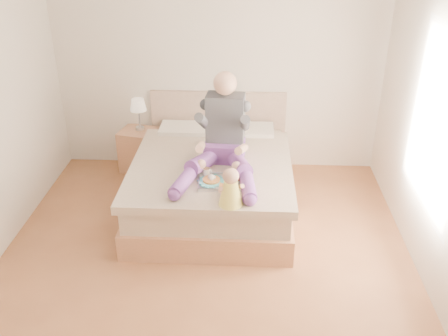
{
  "coord_description": "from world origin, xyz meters",
  "views": [
    {
      "loc": [
        0.38,
        -3.81,
        3.03
      ],
      "look_at": [
        0.15,
        0.6,
        0.71
      ],
      "focal_mm": 40.0,
      "sensor_mm": 36.0,
      "label": 1
    }
  ],
  "objects_px": {
    "adult": "(223,140)",
    "tray": "(220,180)",
    "bed": "(213,178)",
    "baby": "(230,190)",
    "nightstand": "(140,150)"
  },
  "relations": [
    {
      "from": "adult",
      "to": "tray",
      "type": "distance_m",
      "value": 0.47
    },
    {
      "from": "bed",
      "to": "baby",
      "type": "xyz_separation_m",
      "value": [
        0.24,
        -1.0,
        0.44
      ]
    },
    {
      "from": "bed",
      "to": "tray",
      "type": "relative_size",
      "value": 4.81
    },
    {
      "from": "adult",
      "to": "nightstand",
      "type": "bearing_deg",
      "value": 142.28
    },
    {
      "from": "baby",
      "to": "tray",
      "type": "bearing_deg",
      "value": 89.44
    },
    {
      "from": "adult",
      "to": "baby",
      "type": "distance_m",
      "value": 0.8
    },
    {
      "from": "adult",
      "to": "bed",
      "type": "bearing_deg",
      "value": 123.98
    },
    {
      "from": "tray",
      "to": "nightstand",
      "type": "bearing_deg",
      "value": 125.45
    },
    {
      "from": "baby",
      "to": "bed",
      "type": "bearing_deg",
      "value": 86.29
    },
    {
      "from": "bed",
      "to": "tray",
      "type": "xyz_separation_m",
      "value": [
        0.12,
        -0.61,
        0.32
      ]
    },
    {
      "from": "tray",
      "to": "adult",
      "type": "bearing_deg",
      "value": 86.54
    },
    {
      "from": "bed",
      "to": "tray",
      "type": "distance_m",
      "value": 0.7
    },
    {
      "from": "bed",
      "to": "nightstand",
      "type": "xyz_separation_m",
      "value": [
        -1.0,
        0.8,
        -0.05
      ]
    },
    {
      "from": "nightstand",
      "to": "tray",
      "type": "height_order",
      "value": "tray"
    },
    {
      "from": "nightstand",
      "to": "adult",
      "type": "relative_size",
      "value": 0.44
    }
  ]
}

